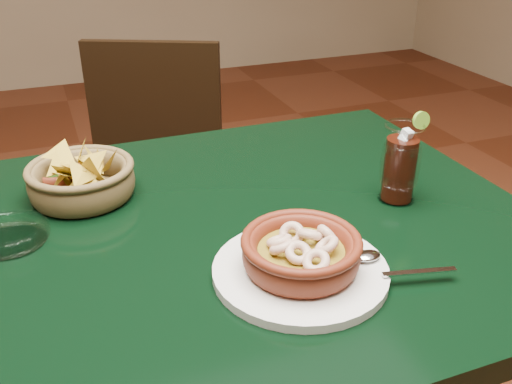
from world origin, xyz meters
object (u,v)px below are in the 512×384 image
object	(u,v)px
dining_chair	(151,189)
chip_basket	(82,179)
dining_table	(172,287)
shrimp_plate	(301,257)
cola_drink	(400,164)

from	to	relation	value
dining_chair	chip_basket	distance (m)	0.64
dining_table	dining_chair	distance (m)	0.73
shrimp_plate	cola_drink	distance (m)	0.29
dining_table	shrimp_plate	world-z (taller)	shrimp_plate
cola_drink	chip_basket	bearing A→B (deg)	157.92
dining_chair	cola_drink	size ratio (longest dim) A/B	5.55
dining_chair	cola_drink	xyz separation A→B (m)	(0.30, -0.72, 0.34)
dining_table	shrimp_plate	size ratio (longest dim) A/B	3.79
chip_basket	cola_drink	size ratio (longest dim) A/B	1.38
shrimp_plate	cola_drink	world-z (taller)	cola_drink
dining_chair	chip_basket	size ratio (longest dim) A/B	4.04
dining_table	chip_basket	size ratio (longest dim) A/B	5.58
dining_table	cola_drink	xyz separation A→B (m)	(0.40, -0.03, 0.17)
dining_table	cola_drink	size ratio (longest dim) A/B	7.67
shrimp_plate	chip_basket	bearing A→B (deg)	126.33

